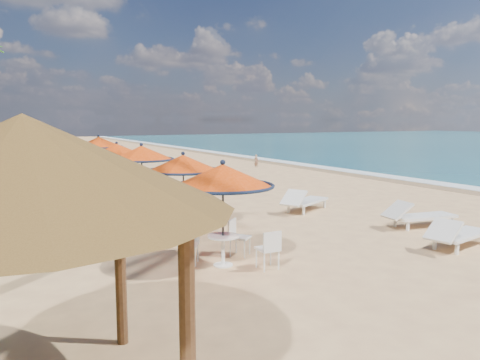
# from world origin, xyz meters

# --- Properties ---
(ground) EXTENTS (160.00, 160.00, 0.00)m
(ground) POSITION_xyz_m (0.00, 0.00, 0.00)
(ground) COLOR tan
(ground) RESTS_ON ground
(foam_strip) EXTENTS (1.20, 140.00, 0.04)m
(foam_strip) POSITION_xyz_m (9.30, 10.00, 0.00)
(foam_strip) COLOR white
(foam_strip) RESTS_ON ground
(wetsand_band) EXTENTS (1.40, 140.00, 0.02)m
(wetsand_band) POSITION_xyz_m (8.40, 10.00, 0.00)
(wetsand_band) COLOR olive
(wetsand_band) RESTS_ON ground
(station_0) EXTENTS (2.14, 2.14, 2.23)m
(station_0) POSITION_xyz_m (-5.35, 0.35, 1.63)
(station_0) COLOR black
(station_0) RESTS_ON ground
(station_1) EXTENTS (2.08, 2.08, 2.17)m
(station_1) POSITION_xyz_m (-4.87, 3.84, 1.59)
(station_1) COLOR black
(station_1) RESTS_ON ground
(station_2) EXTENTS (2.18, 2.25, 2.27)m
(station_2) POSITION_xyz_m (-4.99, 7.14, 1.73)
(station_2) COLOR black
(station_2) RESTS_ON ground
(station_3) EXTENTS (2.08, 2.08, 2.17)m
(station_3) POSITION_xyz_m (-4.95, 10.83, 1.58)
(station_3) COLOR black
(station_3) RESTS_ON ground
(station_4) EXTENTS (2.24, 2.34, 2.34)m
(station_4) POSITION_xyz_m (-4.81, 14.39, 1.71)
(station_4) COLOR black
(station_4) RESTS_ON ground
(lounger_near) EXTENTS (2.20, 1.03, 0.76)m
(lounger_near) POSITION_xyz_m (0.09, -1.15, 0.36)
(lounger_near) COLOR white
(lounger_near) RESTS_ON ground
(lounger_mid) EXTENTS (2.25, 1.03, 0.78)m
(lounger_mid) POSITION_xyz_m (1.02, 0.80, 0.36)
(lounger_mid) COLOR white
(lounger_mid) RESTS_ON ground
(lounger_far) EXTENTS (2.29, 1.58, 0.79)m
(lounger_far) POSITION_xyz_m (-0.39, 4.26, 0.37)
(lounger_far) COLOR white
(lounger_far) RESTS_ON ground
(palapa) EXTENTS (4.06, 4.06, 3.10)m
(palapa) POSITION_xyz_m (-9.32, -3.24, 2.60)
(palapa) COLOR brown
(palapa) RESTS_ON ground
(person) EXTENTS (0.31, 0.38, 0.89)m
(person) POSITION_xyz_m (5.65, 17.51, 0.44)
(person) COLOR #8A5E46
(person) RESTS_ON ground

